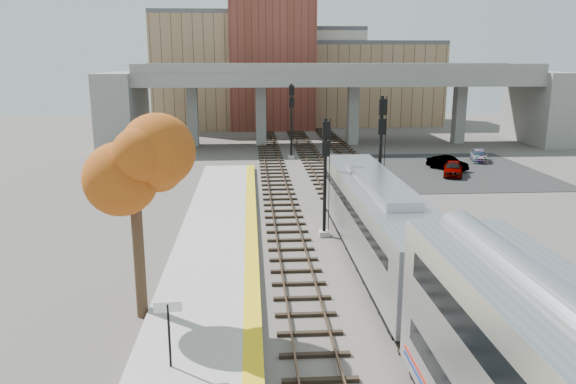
{
  "coord_description": "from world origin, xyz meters",
  "views": [
    {
      "loc": [
        -5.34,
        -21.68,
        10.15
      ],
      "look_at": [
        -3.16,
        10.13,
        2.5
      ],
      "focal_mm": 35.0,
      "sensor_mm": 36.0,
      "label": 1
    }
  ],
  "objects_px": {
    "signal_mast_near": "(325,180)",
    "car_b": "(447,163)",
    "car_c": "(479,156)",
    "signal_mast_far": "(291,121)",
    "tree": "(133,167)",
    "locomotive": "(378,219)",
    "car_a": "(453,168)",
    "signal_mast_mid": "(380,156)"
  },
  "relations": [
    {
      "from": "signal_mast_near",
      "to": "car_a",
      "type": "xyz_separation_m",
      "value": [
        13.5,
        16.17,
        -2.67
      ]
    },
    {
      "from": "locomotive",
      "to": "signal_mast_mid",
      "type": "distance_m",
      "value": 8.8
    },
    {
      "from": "signal_mast_mid",
      "to": "car_a",
      "type": "bearing_deg",
      "value": 52.3
    },
    {
      "from": "signal_mast_near",
      "to": "car_b",
      "type": "relative_size",
      "value": 1.78
    },
    {
      "from": "signal_mast_mid",
      "to": "car_c",
      "type": "distance_m",
      "value": 24.15
    },
    {
      "from": "signal_mast_mid",
      "to": "car_a",
      "type": "xyz_separation_m",
      "value": [
        9.4,
        12.17,
        -3.31
      ]
    },
    {
      "from": "tree",
      "to": "car_b",
      "type": "bearing_deg",
      "value": 51.73
    },
    {
      "from": "locomotive",
      "to": "signal_mast_near",
      "type": "height_order",
      "value": "signal_mast_near"
    },
    {
      "from": "signal_mast_mid",
      "to": "car_c",
      "type": "bearing_deg",
      "value": 52.53
    },
    {
      "from": "signal_mast_far",
      "to": "car_c",
      "type": "height_order",
      "value": "signal_mast_far"
    },
    {
      "from": "car_b",
      "to": "car_c",
      "type": "bearing_deg",
      "value": 6.16
    },
    {
      "from": "car_a",
      "to": "signal_mast_mid",
      "type": "bearing_deg",
      "value": -107.35
    },
    {
      "from": "signal_mast_far",
      "to": "tree",
      "type": "bearing_deg",
      "value": -103.59
    },
    {
      "from": "locomotive",
      "to": "signal_mast_near",
      "type": "xyz_separation_m",
      "value": [
        -2.1,
        4.39,
        1.09
      ]
    },
    {
      "from": "car_b",
      "to": "tree",
      "type": "bearing_deg",
      "value": -163.3
    },
    {
      "from": "locomotive",
      "to": "car_b",
      "type": "xyz_separation_m",
      "value": [
        11.84,
        23.25,
        -1.6
      ]
    },
    {
      "from": "signal_mast_far",
      "to": "car_b",
      "type": "height_order",
      "value": "signal_mast_far"
    },
    {
      "from": "signal_mast_far",
      "to": "signal_mast_near",
      "type": "bearing_deg",
      "value": -90.0
    },
    {
      "from": "locomotive",
      "to": "tree",
      "type": "distance_m",
      "value": 12.64
    },
    {
      "from": "signal_mast_far",
      "to": "car_c",
      "type": "xyz_separation_m",
      "value": [
        18.64,
        -3.1,
        -3.29
      ]
    },
    {
      "from": "locomotive",
      "to": "tree",
      "type": "height_order",
      "value": "tree"
    },
    {
      "from": "locomotive",
      "to": "signal_mast_far",
      "type": "distance_m",
      "value": 30.58
    },
    {
      "from": "car_b",
      "to": "signal_mast_far",
      "type": "bearing_deg",
      "value": 117.62
    },
    {
      "from": "tree",
      "to": "car_c",
      "type": "relative_size",
      "value": 2.21
    },
    {
      "from": "car_c",
      "to": "signal_mast_mid",
      "type": "bearing_deg",
      "value": -110.84
    },
    {
      "from": "signal_mast_far",
      "to": "locomotive",
      "type": "bearing_deg",
      "value": -86.06
    },
    {
      "from": "signal_mast_near",
      "to": "signal_mast_far",
      "type": "xyz_separation_m",
      "value": [
        0.0,
        26.07,
        0.5
      ]
    },
    {
      "from": "signal_mast_mid",
      "to": "signal_mast_far",
      "type": "height_order",
      "value": "signal_mast_mid"
    },
    {
      "from": "signal_mast_near",
      "to": "car_b",
      "type": "height_order",
      "value": "signal_mast_near"
    },
    {
      "from": "locomotive",
      "to": "tree",
      "type": "bearing_deg",
      "value": -153.37
    },
    {
      "from": "signal_mast_far",
      "to": "car_a",
      "type": "distance_m",
      "value": 17.04
    },
    {
      "from": "locomotive",
      "to": "signal_mast_mid",
      "type": "relative_size",
      "value": 2.44
    },
    {
      "from": "signal_mast_near",
      "to": "car_b",
      "type": "distance_m",
      "value": 23.61
    },
    {
      "from": "signal_mast_near",
      "to": "signal_mast_far",
      "type": "distance_m",
      "value": 26.08
    },
    {
      "from": "car_a",
      "to": "car_b",
      "type": "height_order",
      "value": "car_a"
    },
    {
      "from": "signal_mast_near",
      "to": "car_a",
      "type": "relative_size",
      "value": 1.77
    },
    {
      "from": "locomotive",
      "to": "car_c",
      "type": "distance_m",
      "value": 32.02
    },
    {
      "from": "signal_mast_far",
      "to": "car_b",
      "type": "relative_size",
      "value": 1.97
    },
    {
      "from": "car_c",
      "to": "tree",
      "type": "bearing_deg",
      "value": -113.18
    },
    {
      "from": "locomotive",
      "to": "signal_mast_near",
      "type": "distance_m",
      "value": 4.99
    },
    {
      "from": "locomotive",
      "to": "signal_mast_near",
      "type": "relative_size",
      "value": 2.78
    },
    {
      "from": "car_a",
      "to": "car_b",
      "type": "bearing_deg",
      "value": 101.17
    }
  ]
}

